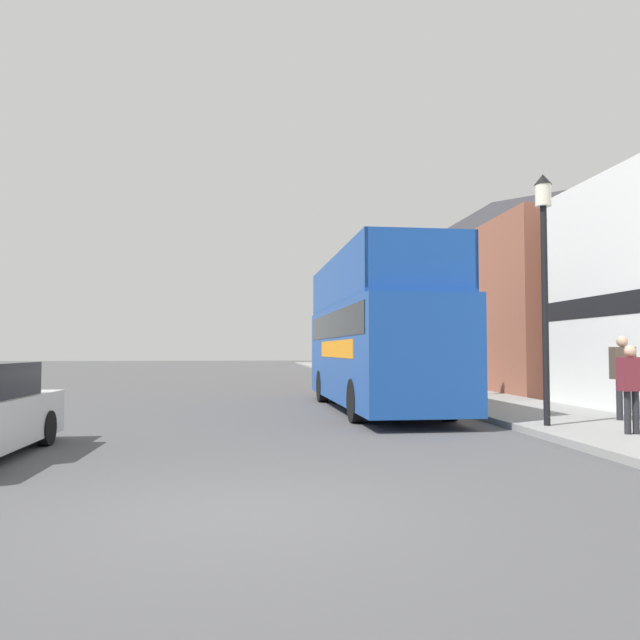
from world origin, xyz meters
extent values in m
plane|color=#4C4C4F|center=(0.00, 21.00, 0.00)|extent=(144.00, 144.00, 0.00)
cube|color=gray|center=(7.23, 18.00, 0.07)|extent=(3.45, 108.00, 0.14)
cube|color=#935642|center=(11.95, 23.13, 3.27)|extent=(6.00, 20.38, 6.55)
pyramid|color=#2D2D33|center=(11.95, 23.13, 7.79)|extent=(6.00, 20.38, 2.49)
cube|color=#19479E|center=(3.52, 10.57, 1.57)|extent=(2.67, 9.69, 2.58)
cube|color=orange|center=(3.53, 10.09, 1.70)|extent=(2.59, 5.35, 0.45)
cube|color=black|center=(3.52, 10.57, 2.36)|extent=(2.68, 8.92, 0.70)
cube|color=#19479E|center=(3.52, 10.57, 2.91)|extent=(2.65, 8.92, 0.10)
cube|color=#19479E|center=(2.33, 10.55, 3.60)|extent=(0.27, 8.86, 1.27)
cube|color=#19479E|center=(4.71, 10.60, 3.60)|extent=(0.27, 8.86, 1.27)
cube|color=#19479E|center=(3.62, 6.18, 3.60)|extent=(2.46, 0.12, 1.27)
cube|color=#19479E|center=(3.44, 14.33, 3.60)|extent=(2.48, 1.40, 1.27)
cylinder|color=black|center=(2.35, 13.53, 0.50)|extent=(0.30, 1.02, 1.01)
cylinder|color=black|center=(4.56, 13.58, 0.50)|extent=(0.30, 1.02, 1.01)
cylinder|color=black|center=(2.48, 7.75, 0.50)|extent=(0.30, 1.02, 1.01)
cylinder|color=black|center=(4.69, 7.80, 0.50)|extent=(0.30, 1.02, 1.01)
cube|color=maroon|center=(4.37, 17.61, 0.52)|extent=(1.84, 4.01, 0.68)
cube|color=black|center=(4.38, 17.49, 1.11)|extent=(1.59, 1.94, 0.51)
cylinder|color=black|center=(3.54, 18.83, 0.33)|extent=(0.21, 0.66, 0.66)
cylinder|color=black|center=(5.16, 18.86, 0.33)|extent=(0.21, 0.66, 0.66)
cylinder|color=black|center=(3.59, 16.37, 0.33)|extent=(0.21, 0.66, 0.66)
cylinder|color=black|center=(5.21, 16.40, 0.33)|extent=(0.21, 0.66, 0.66)
cylinder|color=black|center=(-3.49, 4.96, 0.31)|extent=(0.20, 0.61, 0.61)
cylinder|color=#232328|center=(6.91, 4.27, 0.53)|extent=(0.12, 0.12, 0.78)
cylinder|color=#232328|center=(7.07, 4.27, 0.53)|extent=(0.12, 0.12, 0.78)
cube|color=maroon|center=(6.99, 4.27, 1.23)|extent=(0.42, 0.23, 0.62)
sphere|color=tan|center=(6.99, 4.27, 1.65)|extent=(0.21, 0.21, 0.21)
cylinder|color=#232328|center=(8.10, 6.44, 0.59)|extent=(0.13, 0.13, 0.89)
cylinder|color=#232328|center=(8.29, 6.44, 0.59)|extent=(0.13, 0.13, 0.89)
cube|color=#4C3D33|center=(8.20, 6.44, 1.39)|extent=(0.48, 0.27, 0.71)
sphere|color=tan|center=(8.20, 6.44, 1.86)|extent=(0.25, 0.25, 0.25)
cylinder|color=black|center=(6.06, 5.67, 2.39)|extent=(0.13, 0.13, 4.50)
cylinder|color=silver|center=(6.06, 5.67, 4.86)|extent=(0.32, 0.32, 0.45)
cone|color=black|center=(6.06, 5.67, 5.20)|extent=(0.35, 0.35, 0.22)
cylinder|color=black|center=(6.10, 13.39, 2.07)|extent=(0.13, 0.13, 3.85)
cylinder|color=silver|center=(6.10, 13.39, 4.22)|extent=(0.32, 0.32, 0.45)
cone|color=black|center=(6.10, 13.39, 4.55)|extent=(0.35, 0.35, 0.22)
cylinder|color=black|center=(6.06, 21.11, 2.04)|extent=(0.13, 0.13, 3.79)
cylinder|color=silver|center=(6.06, 21.11, 4.16)|extent=(0.32, 0.32, 0.45)
cone|color=black|center=(6.06, 21.11, 4.49)|extent=(0.35, 0.35, 0.22)
camera|label=1|loc=(0.10, -6.47, 1.67)|focal=35.00mm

